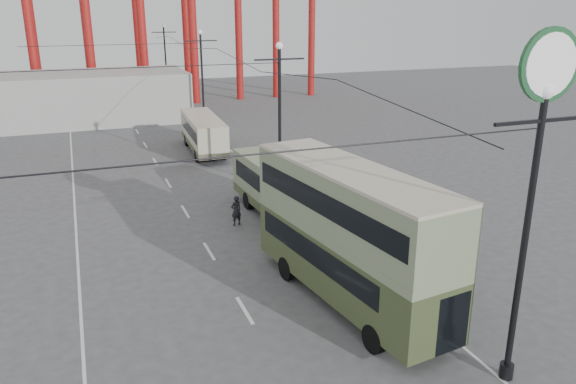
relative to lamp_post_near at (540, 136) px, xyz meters
name	(u,v)px	position (x,y,z in m)	size (l,w,h in m)	color
ground	(308,362)	(-5.60, 3.00, -7.86)	(160.00, 160.00, 0.00)	#48494B
road_markings	(176,193)	(-6.46, 22.70, -7.86)	(12.52, 120.00, 0.01)	silver
lamp_post_near	(540,136)	(0.00, 0.00, 0.00)	(3.20, 0.44, 10.80)	black
lamp_post_mid	(280,118)	(0.00, 21.00, -3.18)	(3.20, 0.44, 9.32)	black
lamp_post_far	(202,79)	(0.00, 43.00, -3.18)	(3.20, 0.44, 9.32)	black
lamp_post_distant	(166,61)	(0.00, 65.00, -3.18)	(3.20, 0.44, 9.32)	black
fairground_shed	(77,98)	(-11.60, 50.00, -5.36)	(22.00, 10.00, 5.00)	#9FA09A
double_decker_bus	(349,230)	(-2.56, 6.18, -4.74)	(4.00, 10.63, 5.57)	#3D4927
single_decker_green	(289,194)	(-1.72, 14.93, -6.09)	(3.12, 11.23, 3.14)	gray
single_decker_cream	(203,132)	(-2.38, 32.66, -6.22)	(2.88, 9.49, 2.92)	#C1B59B
pedestrian	(236,211)	(-4.39, 15.90, -7.03)	(0.61, 0.40, 1.67)	black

